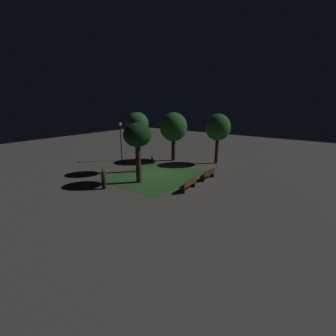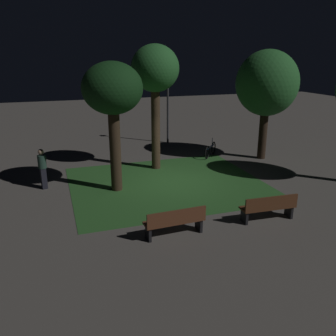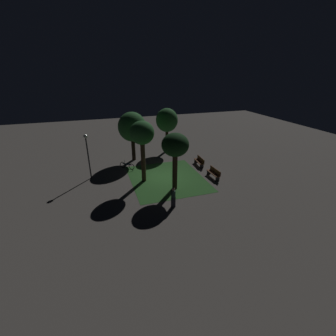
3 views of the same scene
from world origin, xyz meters
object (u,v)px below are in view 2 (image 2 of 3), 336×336
bench_near_trees (269,207)px  pedestrian (43,168)px  bench_front_left (175,221)px  tree_back_right (112,92)px  lamp_post_path_center (168,94)px  tree_left_canopy (267,84)px  bicycle (210,150)px  tree_lawn_side (155,72)px

bench_near_trees → pedestrian: size_ratio=1.13×
bench_front_left → tree_back_right: bearing=102.2°
pedestrian → bench_front_left: bearing=-55.8°
bench_near_trees → lamp_post_path_center: size_ratio=0.43×
bench_near_trees → pedestrian: (-6.78, 5.33, 0.37)m
bench_front_left → tree_left_canopy: (6.94, 6.33, 3.24)m
bench_front_left → bicycle: size_ratio=1.39×
tree_lawn_side → tree_left_canopy: tree_lawn_side is taller
tree_lawn_side → tree_left_canopy: size_ratio=1.04×
tree_lawn_side → pedestrian: bearing=-167.5°
bench_front_left → tree_back_right: tree_back_right is taller
tree_lawn_side → tree_back_right: bearing=-136.0°
bicycle → pedestrian: size_ratio=0.82×
bench_near_trees → bicycle: bearing=79.0°
bicycle → pedestrian: (-8.24, -2.14, 0.51)m
tree_left_canopy → bench_near_trees: bearing=-120.9°
tree_lawn_side → lamp_post_path_center: 5.28m
tree_left_canopy → tree_back_right: bearing=-165.2°
tree_left_canopy → pedestrian: bearing=-174.6°
tree_left_canopy → bicycle: 4.26m
tree_left_canopy → bicycle: (-2.33, 1.14, -3.38)m
tree_left_canopy → bicycle: size_ratio=4.07×
bench_near_trees → pedestrian: 8.63m
bench_front_left → pedestrian: bearing=124.2°
tree_back_right → bicycle: 7.27m
pedestrian → bench_near_trees: bearing=-38.2°
bench_near_trees → tree_back_right: size_ratio=0.37×
lamp_post_path_center → bicycle: (1.15, -3.57, -2.56)m
bench_front_left → tree_lawn_side: size_ratio=0.33×
bench_front_left → tree_left_canopy: bearing=42.4°
tree_lawn_side → bench_near_trees: bearing=-74.3°
bicycle → lamp_post_path_center: bearing=107.9°
tree_lawn_side → pedestrian: 6.18m
tree_lawn_side → tree_left_canopy: 5.63m
tree_left_canopy → pedestrian: tree_left_canopy is taller
tree_lawn_side → tree_left_canopy: bearing=-1.0°
tree_back_right → tree_lawn_side: bearing=44.0°
bench_front_left → tree_back_right: 5.46m
pedestrian → tree_left_canopy: bearing=5.4°
bench_near_trees → tree_back_right: (-4.07, 4.25, 3.31)m
bench_front_left → lamp_post_path_center: lamp_post_path_center is taller
tree_back_right → pedestrian: (-2.70, 1.08, -2.94)m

